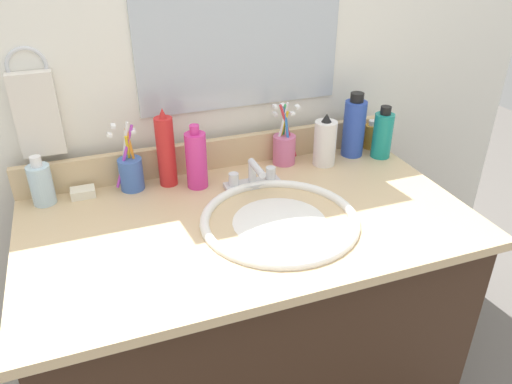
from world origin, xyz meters
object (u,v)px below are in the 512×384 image
(bottle_soap_pink, at_px, (196,160))
(soap_bar, at_px, (83,192))
(bottle_oil_amber, at_px, (371,136))
(bottle_lotion_white, at_px, (325,142))
(bottle_gel_clear, at_px, (41,184))
(bottle_mouthwash_teal, at_px, (383,134))
(faucet, at_px, (253,178))
(hand_towel, at_px, (37,115))
(cup_pink, at_px, (284,147))
(bottle_shampoo_blue, at_px, (354,127))
(bottle_spray_red, at_px, (166,151))
(cup_blue_plastic, at_px, (131,172))

(bottle_soap_pink, xyz_separation_m, soap_bar, (-0.31, 0.05, -0.07))
(bottle_oil_amber, xyz_separation_m, bottle_lotion_white, (-0.20, -0.06, 0.03))
(bottle_soap_pink, bearing_deg, bottle_gel_clear, 173.17)
(bottle_mouthwash_teal, bearing_deg, faucet, -173.61)
(hand_towel, relative_size, soap_bar, 3.44)
(cup_pink, height_order, soap_bar, cup_pink)
(bottle_lotion_white, distance_m, cup_pink, 0.12)
(bottle_gel_clear, xyz_separation_m, soap_bar, (0.10, 0.00, -0.05))
(bottle_mouthwash_teal, bearing_deg, bottle_lotion_white, 176.07)
(bottle_oil_amber, relative_size, bottle_shampoo_blue, 0.47)
(bottle_gel_clear, bearing_deg, bottle_shampoo_blue, -0.82)
(bottle_gel_clear, bearing_deg, bottle_spray_red, -1.23)
(faucet, bearing_deg, hand_towel, 161.47)
(hand_towel, bearing_deg, soap_bar, -43.00)
(bottle_gel_clear, bearing_deg, soap_bar, 0.39)
(hand_towel, distance_m, cup_blue_plastic, 0.28)
(bottle_mouthwash_teal, distance_m, cup_pink, 0.31)
(bottle_soap_pink, xyz_separation_m, bottle_mouthwash_teal, (0.59, -0.01, -0.01))
(hand_towel, height_order, bottle_lotion_white, hand_towel)
(bottle_mouthwash_teal, xyz_separation_m, bottle_gel_clear, (-0.99, 0.06, -0.02))
(bottle_gel_clear, bearing_deg, bottle_lotion_white, -3.07)
(bottle_gel_clear, xyz_separation_m, cup_blue_plastic, (0.23, 0.00, -0.01))
(hand_towel, distance_m, bottle_gel_clear, 0.18)
(bottle_soap_pink, relative_size, bottle_lotion_white, 1.13)
(bottle_gel_clear, distance_m, soap_bar, 0.11)
(bottle_lotion_white, bearing_deg, bottle_soap_pink, -179.22)
(faucet, relative_size, cup_blue_plastic, 0.81)
(bottle_soap_pink, height_order, bottle_spray_red, bottle_spray_red)
(bottle_soap_pink, bearing_deg, bottle_mouthwash_teal, -0.75)
(bottle_mouthwash_teal, relative_size, bottle_spray_red, 0.73)
(bottle_soap_pink, bearing_deg, bottle_shampoo_blue, 3.95)
(bottle_shampoo_blue, height_order, cup_blue_plastic, bottle_shampoo_blue)
(bottle_soap_pink, relative_size, cup_blue_plastic, 0.92)
(bottle_soap_pink, relative_size, bottle_spray_red, 0.81)
(faucet, bearing_deg, bottle_soap_pink, 158.34)
(bottle_oil_amber, relative_size, bottle_lotion_white, 0.58)
(bottle_lotion_white, bearing_deg, hand_towel, 171.70)
(soap_bar, bearing_deg, bottle_mouthwash_teal, -3.63)
(bottle_oil_amber, relative_size, bottle_spray_red, 0.42)
(bottle_soap_pink, xyz_separation_m, bottle_gel_clear, (-0.40, 0.05, -0.02))
(bottle_shampoo_blue, height_order, bottle_gel_clear, bottle_shampoo_blue)
(bottle_oil_amber, distance_m, bottle_lotion_white, 0.21)
(bottle_oil_amber, height_order, bottle_spray_red, bottle_spray_red)
(bottle_shampoo_blue, relative_size, soap_bar, 3.16)
(hand_towel, relative_size, bottle_mouthwash_teal, 1.33)
(bottle_spray_red, distance_m, bottle_gel_clear, 0.33)
(bottle_shampoo_blue, xyz_separation_m, bottle_spray_red, (-0.59, 0.01, 0.01))
(bottle_oil_amber, relative_size, bottle_gel_clear, 0.70)
(bottle_soap_pink, distance_m, bottle_gel_clear, 0.41)
(bottle_soap_pink, height_order, bottle_oil_amber, bottle_soap_pink)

